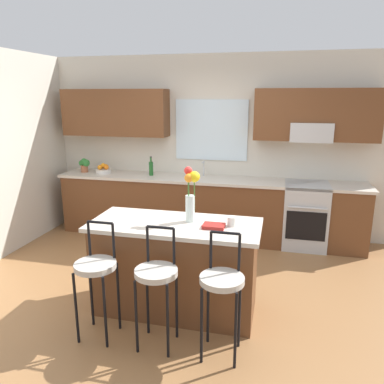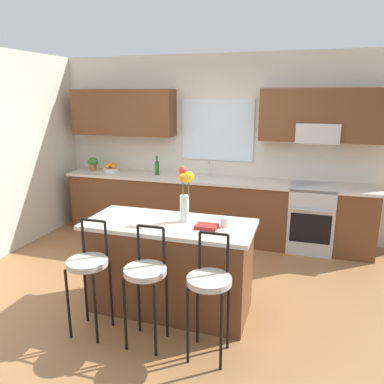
% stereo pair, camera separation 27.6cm
% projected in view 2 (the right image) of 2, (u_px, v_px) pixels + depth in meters
% --- Properties ---
extents(ground_plane, '(14.00, 14.00, 0.00)m').
position_uv_depth(ground_plane, '(174.00, 290.00, 4.14)').
color(ground_plane, olive).
extents(back_wall_assembly, '(5.60, 0.50, 2.70)m').
position_uv_depth(back_wall_assembly, '(219.00, 137.00, 5.59)').
color(back_wall_assembly, beige).
rests_on(back_wall_assembly, ground).
extents(counter_run, '(4.56, 0.64, 0.92)m').
position_uv_depth(counter_run, '(212.00, 208.00, 5.59)').
color(counter_run, brown).
rests_on(counter_run, ground).
extents(sink_faucet, '(0.02, 0.13, 0.23)m').
position_uv_depth(sink_faucet, '(209.00, 167.00, 5.60)').
color(sink_faucet, '#B7BABC').
rests_on(sink_faucet, counter_run).
extents(oven_range, '(0.60, 0.64, 0.92)m').
position_uv_depth(oven_range, '(311.00, 218.00, 5.17)').
color(oven_range, '#B7BABC').
rests_on(oven_range, ground).
extents(kitchen_island, '(1.63, 0.72, 0.92)m').
position_uv_depth(kitchen_island, '(170.00, 266.00, 3.68)').
color(kitchen_island, brown).
rests_on(kitchen_island, ground).
extents(bar_stool_near, '(0.36, 0.36, 1.04)m').
position_uv_depth(bar_stool_near, '(88.00, 267.00, 3.27)').
color(bar_stool_near, black).
rests_on(bar_stool_near, ground).
extents(bar_stool_middle, '(0.36, 0.36, 1.04)m').
position_uv_depth(bar_stool_middle, '(146.00, 276.00, 3.11)').
color(bar_stool_middle, black).
rests_on(bar_stool_middle, ground).
extents(bar_stool_far, '(0.36, 0.36, 1.04)m').
position_uv_depth(bar_stool_far, '(209.00, 286.00, 2.95)').
color(bar_stool_far, black).
rests_on(bar_stool_far, ground).
extents(flower_vase, '(0.16, 0.13, 0.53)m').
position_uv_depth(flower_vase, '(185.00, 192.00, 3.53)').
color(flower_vase, silver).
rests_on(flower_vase, kitchen_island).
extents(mug_ceramic, '(0.08, 0.08, 0.09)m').
position_uv_depth(mug_ceramic, '(225.00, 222.00, 3.44)').
color(mug_ceramic, silver).
rests_on(mug_ceramic, kitchen_island).
extents(cookbook, '(0.20, 0.15, 0.03)m').
position_uv_depth(cookbook, '(207.00, 226.00, 3.41)').
color(cookbook, maroon).
rests_on(cookbook, kitchen_island).
extents(fruit_bowl_oranges, '(0.24, 0.24, 0.16)m').
position_uv_depth(fruit_bowl_oranges, '(111.00, 168.00, 5.94)').
color(fruit_bowl_oranges, silver).
rests_on(fruit_bowl_oranges, counter_run).
extents(bottle_olive_oil, '(0.06, 0.06, 0.29)m').
position_uv_depth(bottle_olive_oil, '(157.00, 168.00, 5.70)').
color(bottle_olive_oil, '#1E5923').
rests_on(bottle_olive_oil, counter_run).
extents(potted_plant_small, '(0.19, 0.13, 0.22)m').
position_uv_depth(potted_plant_small, '(93.00, 163.00, 6.01)').
color(potted_plant_small, '#9E5B3D').
rests_on(potted_plant_small, counter_run).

